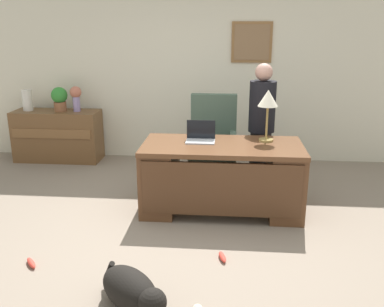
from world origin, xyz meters
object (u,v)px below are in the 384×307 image
(laptop, at_px, (201,136))
(vase_with_flowers, at_px, (76,96))
(dog_lying, at_px, (132,291))
(desk_lamp, at_px, (268,101))
(potted_plant, at_px, (60,98))
(credenza, at_px, (58,136))
(person_standing, at_px, (261,127))
(dog_toy_bone, at_px, (31,263))
(vase_empty, at_px, (27,100))
(desk, at_px, (222,176))
(armchair, at_px, (213,145))
(dog_toy_plush, at_px, (222,257))

(laptop, relative_size, vase_with_flowers, 0.85)
(dog_lying, height_order, vase_with_flowers, vase_with_flowers)
(desk_lamp, height_order, potted_plant, desk_lamp)
(credenza, xyz_separation_m, person_standing, (3.01, -0.97, 0.43))
(dog_toy_bone, bearing_deg, laptop, 46.04)
(vase_empty, bearing_deg, person_standing, -15.77)
(vase_with_flowers, bearing_deg, potted_plant, -180.00)
(desk_lamp, distance_m, vase_with_flowers, 3.08)
(desk, xyz_separation_m, desk_lamp, (0.48, 0.20, 0.80))
(potted_plant, bearing_deg, desk, -34.24)
(laptop, distance_m, desk_lamp, 0.83)
(credenza, height_order, armchair, armchair)
(armchair, xyz_separation_m, dog_lying, (-0.48, -2.72, -0.35))
(dog_lying, relative_size, laptop, 1.93)
(vase_with_flowers, height_order, dog_toy_bone, vase_with_flowers)
(dog_lying, xyz_separation_m, vase_empty, (-2.35, 3.48, 0.77))
(person_standing, relative_size, vase_with_flowers, 4.23)
(desk_lamp, height_order, vase_with_flowers, desk_lamp)
(vase_empty, bearing_deg, dog_toy_plush, -42.27)
(vase_with_flowers, relative_size, dog_toy_plush, 2.08)
(credenza, height_order, vase_with_flowers, vase_with_flowers)
(laptop, bearing_deg, dog_toy_plush, -76.83)
(person_standing, distance_m, laptop, 0.91)
(armchair, bearing_deg, vase_empty, 165.09)
(desk_lamp, bearing_deg, credenza, 154.02)
(dog_toy_bone, height_order, dog_toy_plush, same)
(vase_with_flowers, xyz_separation_m, potted_plant, (-0.25, -0.00, -0.03))
(person_standing, xyz_separation_m, dog_toy_plush, (-0.43, -1.76, -0.79))
(vase_with_flowers, height_order, potted_plant, vase_with_flowers)
(desk_lamp, xyz_separation_m, vase_with_flowers, (-2.69, 1.47, -0.22))
(vase_empty, height_order, dog_toy_plush, vase_empty)
(credenza, xyz_separation_m, armchair, (2.41, -0.75, 0.12))
(dog_lying, height_order, dog_toy_plush, dog_lying)
(dog_lying, distance_m, vase_with_flowers, 3.92)
(desk, bearing_deg, dog_toy_plush, -88.17)
(laptop, distance_m, potted_plant, 2.70)
(person_standing, xyz_separation_m, vase_with_flowers, (-2.67, 0.97, 0.19))
(dog_lying, distance_m, dog_toy_plush, 1.00)
(laptop, bearing_deg, desk, -30.07)
(person_standing, distance_m, dog_lying, 2.81)
(credenza, relative_size, potted_plant, 3.59)
(dog_toy_bone, relative_size, dog_toy_plush, 1.06)
(vase_with_flowers, xyz_separation_m, vase_empty, (-0.76, -0.00, -0.07))
(desk, distance_m, potted_plant, 3.03)
(dog_toy_bone, bearing_deg, potted_plant, 105.63)
(laptop, bearing_deg, potted_plant, 145.32)
(dog_lying, distance_m, potted_plant, 4.02)
(vase_empty, distance_m, dog_toy_plush, 4.16)
(person_standing, xyz_separation_m, potted_plant, (-2.93, 0.97, 0.15))
(armchair, bearing_deg, desk_lamp, -49.43)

